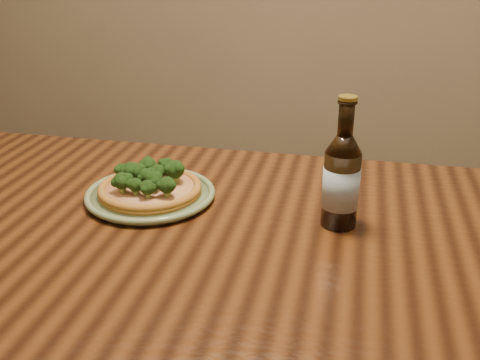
% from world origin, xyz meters
% --- Properties ---
extents(table, '(1.60, 0.90, 0.75)m').
position_xyz_m(table, '(0.00, 0.10, 0.66)').
color(table, '#45220E').
rests_on(table, ground).
extents(plate, '(0.28, 0.28, 0.02)m').
position_xyz_m(plate, '(-0.14, 0.22, 0.76)').
color(plate, '#6F7F57').
rests_on(plate, table).
extents(pizza, '(0.22, 0.22, 0.07)m').
position_xyz_m(pizza, '(-0.14, 0.22, 0.78)').
color(pizza, '#A56A25').
rests_on(pizza, plate).
extents(beer_bottle, '(0.07, 0.07, 0.26)m').
position_xyz_m(beer_bottle, '(0.27, 0.18, 0.85)').
color(beer_bottle, black).
rests_on(beer_bottle, table).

